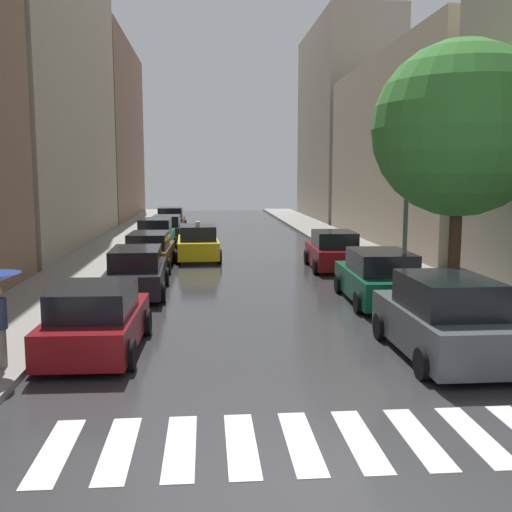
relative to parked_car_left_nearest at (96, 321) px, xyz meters
name	(u,v)px	position (x,y,z in m)	size (l,w,h in m)	color
ground_plane	(233,252)	(3.87, 17.72, -0.75)	(28.00, 72.00, 0.04)	#323235
sidewalk_left	(107,251)	(-2.63, 17.72, -0.65)	(3.00, 72.00, 0.15)	gray
sidewalk_right	(355,248)	(10.37, 17.72, -0.65)	(3.00, 72.00, 0.15)	gray
crosswalk_stripes	(301,442)	(3.87, -4.94, -0.72)	(7.65, 2.20, 0.01)	silver
building_left_mid	(28,33)	(-7.13, 21.74, 10.95)	(6.00, 21.15, 23.37)	#B2A38C
building_left_far	(99,132)	(-7.13, 42.94, 7.07)	(6.00, 20.19, 15.60)	#8C6B56
building_right_mid	(422,152)	(14.87, 20.54, 4.54)	(6.00, 20.94, 10.53)	#B2A38C
building_right_far	(345,124)	(14.87, 40.22, 7.66)	(6.00, 16.04, 16.77)	#9E9384
parked_car_left_nearest	(96,321)	(0.00, 0.00, 0.00)	(2.16, 4.21, 1.55)	maroon
parked_car_left_second	(137,272)	(0.16, 6.65, 0.01)	(2.09, 4.61, 1.57)	black
parked_car_left_third	(150,251)	(0.07, 12.24, 0.00)	(2.10, 4.75, 1.55)	brown
parked_car_left_fourth	(156,236)	(-0.11, 17.71, 0.08)	(1.99, 4.41, 1.74)	#0C4C2D
parked_car_left_fifth	(167,229)	(0.12, 23.03, 0.00)	(2.02, 4.21, 1.54)	black
parked_car_left_sixth	(171,220)	(-0.02, 29.73, 0.05)	(2.11, 4.18, 1.66)	brown
parked_car_right_nearest	(443,320)	(7.63, -1.00, 0.11)	(2.11, 4.40, 1.82)	#474C51
parked_car_right_second	(379,278)	(7.86, 4.71, 0.04)	(2.26, 4.70, 1.64)	#0C4C2D
parked_car_right_third	(333,251)	(7.85, 11.44, 0.03)	(2.20, 4.27, 1.62)	maroon
taxi_midroad	(198,243)	(2.08, 14.85, 0.03)	(2.19, 4.39, 1.81)	yellow
street_tree_right	(460,129)	(9.89, 3.85, 4.55)	(5.10, 5.10, 7.69)	#513823
lamp_post_right	(407,172)	(9.42, 7.00, 3.33)	(0.60, 0.28, 6.76)	#595B60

